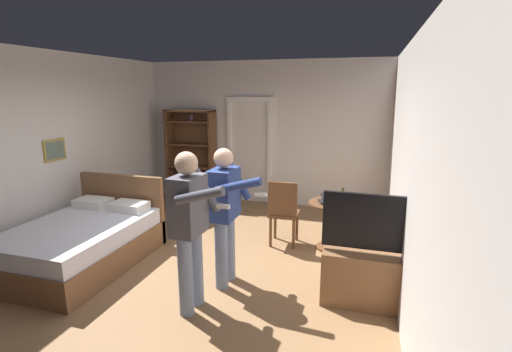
# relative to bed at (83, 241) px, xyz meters

# --- Properties ---
(ground_plane) EXTENTS (6.99, 6.99, 0.00)m
(ground_plane) POSITION_rel_bed_xyz_m (1.54, 0.19, -0.30)
(ground_plane) COLOR olive
(wall_back) EXTENTS (5.06, 0.12, 2.83)m
(wall_back) POSITION_rel_bed_xyz_m (1.54, 3.43, 1.11)
(wall_back) COLOR silver
(wall_back) RESTS_ON ground_plane
(wall_left) EXTENTS (0.15, 6.59, 2.83)m
(wall_left) POSITION_rel_bed_xyz_m (-0.93, 0.19, 1.11)
(wall_left) COLOR silver
(wall_left) RESTS_ON ground_plane
(wall_right) EXTENTS (0.12, 6.59, 2.83)m
(wall_right) POSITION_rel_bed_xyz_m (4.01, 0.19, 1.11)
(wall_right) COLOR silver
(wall_right) RESTS_ON ground_plane
(doorway_frame) EXTENTS (0.93, 0.08, 2.13)m
(doorway_frame) POSITION_rel_bed_xyz_m (1.26, 3.35, 0.92)
(doorway_frame) COLOR white
(doorway_frame) RESTS_ON ground_plane
(bed) EXTENTS (1.40, 1.97, 1.02)m
(bed) POSITION_rel_bed_xyz_m (0.00, 0.00, 0.00)
(bed) COLOR brown
(bed) RESTS_ON ground_plane
(bookshelf) EXTENTS (1.04, 0.32, 1.87)m
(bookshelf) POSITION_rel_bed_xyz_m (0.03, 3.20, 0.71)
(bookshelf) COLOR brown
(bookshelf) RESTS_ON ground_plane
(tv_flatscreen) EXTENTS (1.02, 0.40, 1.24)m
(tv_flatscreen) POSITION_rel_bed_xyz_m (3.65, 0.05, 0.07)
(tv_flatscreen) COLOR brown
(tv_flatscreen) RESTS_ON ground_plane
(side_table) EXTENTS (0.68, 0.68, 0.70)m
(side_table) POSITION_rel_bed_xyz_m (3.11, 1.41, 0.17)
(side_table) COLOR brown
(side_table) RESTS_ON ground_plane
(laptop) EXTENTS (0.41, 0.42, 0.15)m
(laptop) POSITION_rel_bed_xyz_m (3.10, 1.37, 0.45)
(laptop) COLOR black
(laptop) RESTS_ON side_table
(bottle_on_table) EXTENTS (0.06, 0.06, 0.25)m
(bottle_on_table) POSITION_rel_bed_xyz_m (3.25, 1.33, 0.50)
(bottle_on_table) COLOR #384015
(bottle_on_table) RESTS_ON side_table
(wooden_chair) EXTENTS (0.44, 0.44, 0.99)m
(wooden_chair) POSITION_rel_bed_xyz_m (2.42, 1.32, 0.24)
(wooden_chair) COLOR brown
(wooden_chair) RESTS_ON ground_plane
(person_blue_shirt) EXTENTS (0.68, 0.55, 1.68)m
(person_blue_shirt) POSITION_rel_bed_xyz_m (1.88, -0.58, 0.66)
(person_blue_shirt) COLOR slate
(person_blue_shirt) RESTS_ON ground_plane
(person_striped_shirt) EXTENTS (0.70, 0.57, 1.63)m
(person_striped_shirt) POSITION_rel_bed_xyz_m (2.02, 0.03, 0.64)
(person_striped_shirt) COLOR slate
(person_striped_shirt) RESTS_ON ground_plane
(suitcase_dark) EXTENTS (0.62, 0.40, 0.43)m
(suitcase_dark) POSITION_rel_bed_xyz_m (0.46, 2.57, -0.09)
(suitcase_dark) COLOR black
(suitcase_dark) RESTS_ON ground_plane
(suitcase_small) EXTENTS (0.59, 0.50, 0.45)m
(suitcase_small) POSITION_rel_bed_xyz_m (0.63, 1.98, -0.08)
(suitcase_small) COLOR black
(suitcase_small) RESTS_ON ground_plane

